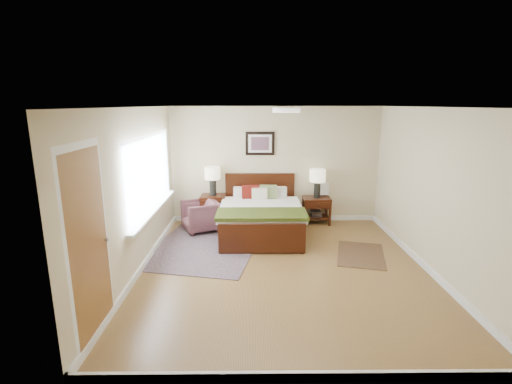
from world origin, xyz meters
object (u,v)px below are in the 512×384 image
armchair (201,216)px  lamp_right (318,178)px  nightstand_left (213,201)px  lamp_left (213,176)px  nightstand_right (317,208)px  bed (261,211)px  rug_persian (206,244)px

armchair → lamp_right: bearing=76.9°
nightstand_left → lamp_left: (0.00, 0.02, 0.55)m
nightstand_left → nightstand_right: (2.23, 0.01, -0.15)m
nightstand_left → lamp_right: size_ratio=1.04×
nightstand_right → nightstand_left: bearing=-179.8°
nightstand_right → lamp_right: bearing=90.0°
bed → lamp_left: lamp_left is taller
bed → armchair: 1.27m
rug_persian → lamp_right: bearing=40.7°
nightstand_right → lamp_left: size_ratio=0.95×
bed → nightstand_right: size_ratio=3.38×
nightstand_left → nightstand_right: bearing=0.2°
lamp_right → rug_persian: (-2.25, -1.27, -1.00)m
nightstand_left → lamp_right: lamp_right is taller
nightstand_left → armchair: size_ratio=0.92×
rug_persian → lamp_left: bearing=100.7°
bed → armchair: bearing=168.0°
armchair → rug_persian: bearing=-9.4°
nightstand_left → lamp_right: (2.23, 0.02, 0.49)m
lamp_left → armchair: (-0.22, -0.47, -0.75)m
lamp_right → nightstand_left: bearing=-179.4°
armchair → nightstand_right: bearing=76.6°
lamp_left → rug_persian: lamp_left is taller
armchair → nightstand_left: bearing=130.2°
nightstand_left → rug_persian: (-0.01, -1.25, -0.50)m
nightstand_left → rug_persian: 1.35m
bed → lamp_right: bearing=30.9°
bed → armchair: (-1.23, 0.26, -0.17)m
lamp_left → lamp_right: 2.24m
bed → nightstand_left: (-1.01, 0.71, 0.02)m
lamp_right → bed: bearing=-149.1°
nightstand_left → nightstand_right: 2.24m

